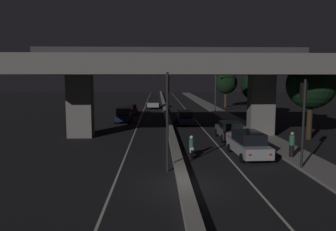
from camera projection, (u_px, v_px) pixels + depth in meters
name	position (u px, v px, depth m)	size (l,w,h in m)	color
ground_plane	(183.00, 186.00, 15.97)	(200.00, 200.00, 0.00)	black
lane_line_left_inner	(143.00, 111.00, 50.60)	(0.12, 126.00, 0.00)	beige
lane_line_right_inner	(187.00, 111.00, 50.83)	(0.12, 126.00, 0.00)	beige
median_divider	(165.00, 110.00, 50.69)	(0.61, 126.00, 0.36)	gray
sidewalk_right	(226.00, 116.00, 44.02)	(2.34, 126.00, 0.16)	gray
elevated_overpass	(171.00, 69.00, 28.62)	(24.11, 11.90, 7.88)	slate
traffic_light_left_of_median	(167.00, 105.00, 18.12)	(0.30, 0.49, 5.58)	black
traffic_light_right_of_median	(303.00, 109.00, 18.41)	(0.30, 0.49, 5.18)	black
street_lamp	(213.00, 78.00, 48.21)	(2.71, 0.32, 8.70)	#2D2D30
car_silver_lead	(248.00, 144.00, 21.78)	(2.12, 4.54, 1.69)	gray
car_grey_second	(230.00, 130.00, 27.81)	(2.05, 4.53, 1.53)	#515459
car_dark_blue_third	(185.00, 117.00, 36.57)	(1.88, 4.70, 1.55)	#141938
car_dark_blue_lead_oncoming	(123.00, 115.00, 38.55)	(2.02, 4.18, 1.71)	#141938
car_dark_red_second_oncoming	(131.00, 109.00, 46.74)	(2.00, 4.19, 1.41)	#591414
car_silver_third_oncoming	(154.00, 103.00, 55.38)	(2.20, 4.30, 1.79)	gray
motorcycle_white_filtering_near	(191.00, 147.00, 21.97)	(0.34, 1.72, 1.41)	black
pedestrian_on_sidewalk	(292.00, 144.00, 21.11)	(0.36, 0.36, 1.63)	black
roadside_tree_kerbside_near	(311.00, 85.00, 27.47)	(4.12, 4.12, 6.75)	#2D2116
roadside_tree_kerbside_mid	(257.00, 85.00, 42.47)	(4.12, 4.12, 6.30)	#2D2116
roadside_tree_kerbside_far	(226.00, 82.00, 56.81)	(3.95, 3.95, 6.33)	#38281C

